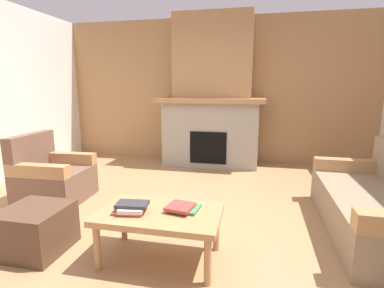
{
  "coord_description": "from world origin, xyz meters",
  "views": [
    {
      "loc": [
        0.78,
        -2.69,
        1.43
      ],
      "look_at": [
        -0.05,
        1.15,
        0.65
      ],
      "focal_mm": 27.24,
      "sensor_mm": 36.0,
      "label": 1
    }
  ],
  "objects_px": {
    "coffee_table": "(160,217)",
    "couch": "(380,206)",
    "armchair": "(52,177)",
    "ottoman": "(36,229)",
    "fireplace": "(212,101)"
  },
  "relations": [
    {
      "from": "fireplace",
      "to": "couch",
      "type": "height_order",
      "value": "fireplace"
    },
    {
      "from": "couch",
      "to": "armchair",
      "type": "height_order",
      "value": "same"
    },
    {
      "from": "couch",
      "to": "coffee_table",
      "type": "height_order",
      "value": "couch"
    },
    {
      "from": "armchair",
      "to": "couch",
      "type": "bearing_deg",
      "value": -1.59
    },
    {
      "from": "coffee_table",
      "to": "couch",
      "type": "bearing_deg",
      "value": 23.96
    },
    {
      "from": "fireplace",
      "to": "armchair",
      "type": "xyz_separation_m",
      "value": [
        -1.72,
        -2.22,
        -0.87
      ]
    },
    {
      "from": "couch",
      "to": "fireplace",
      "type": "bearing_deg",
      "value": 130.78
    },
    {
      "from": "fireplace",
      "to": "coffee_table",
      "type": "relative_size",
      "value": 2.7
    },
    {
      "from": "armchair",
      "to": "ottoman",
      "type": "bearing_deg",
      "value": -58.72
    },
    {
      "from": "fireplace",
      "to": "couch",
      "type": "bearing_deg",
      "value": -49.22
    },
    {
      "from": "coffee_table",
      "to": "ottoman",
      "type": "xyz_separation_m",
      "value": [
        -1.11,
        -0.1,
        -0.18
      ]
    },
    {
      "from": "couch",
      "to": "coffee_table",
      "type": "xyz_separation_m",
      "value": [
        -1.96,
        -0.87,
        0.09
      ]
    },
    {
      "from": "armchair",
      "to": "ottoman",
      "type": "xyz_separation_m",
      "value": [
        0.66,
        -1.08,
        -0.09
      ]
    },
    {
      "from": "fireplace",
      "to": "armchair",
      "type": "bearing_deg",
      "value": -127.74
    },
    {
      "from": "fireplace",
      "to": "coffee_table",
      "type": "xyz_separation_m",
      "value": [
        0.05,
        -3.2,
        -0.79
      ]
    }
  ]
}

